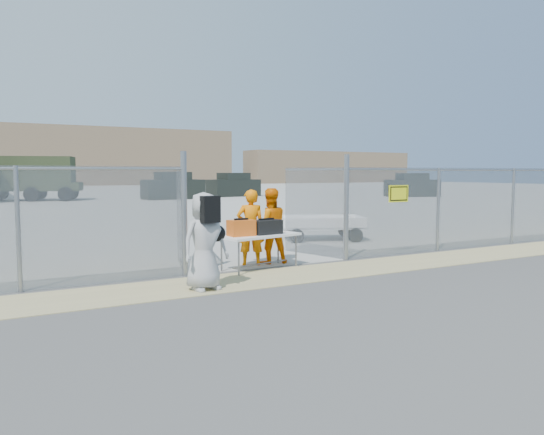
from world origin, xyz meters
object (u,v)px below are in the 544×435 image
security_worker_left (251,228)px  security_worker_right (270,226)px  visitor (205,241)px  utility_trailer (322,227)px  folding_table (260,252)px

security_worker_left → security_worker_right: (0.50, 0.03, 0.01)m
visitor → security_worker_left: bearing=37.3°
security_worker_left → utility_trailer: (3.92, 2.93, -0.46)m
security_worker_right → security_worker_left: bearing=15.7°
security_worker_right → utility_trailer: security_worker_right is taller
security_worker_left → security_worker_right: security_worker_right is taller
folding_table → security_worker_right: (0.55, 0.55, 0.48)m
folding_table → security_worker_left: size_ratio=1.05×
security_worker_left → security_worker_right: 0.50m
security_worker_right → utility_trailer: (3.42, 2.91, -0.47)m
folding_table → visitor: visitor is taller
folding_table → utility_trailer: bearing=29.1°
security_worker_right → visitor: bearing=51.4°
security_worker_left → utility_trailer: size_ratio=0.53×
security_worker_right → utility_trailer: bearing=-126.9°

